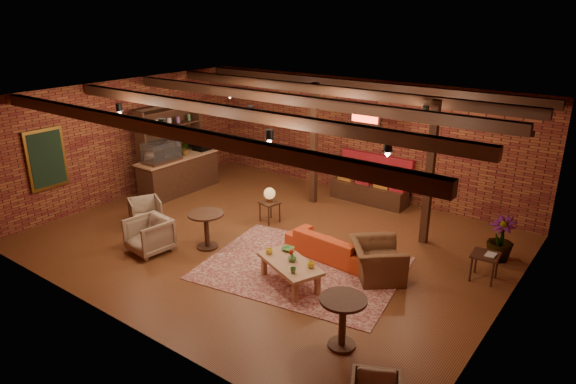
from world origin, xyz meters
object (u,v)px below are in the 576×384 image
Objects in this scene: round_table_left at (206,224)px; armchair_a at (145,210)px; side_table_lamp at (270,196)px; side_table_book at (485,256)px; armchair_b at (149,234)px; coffee_table at (290,264)px; round_table_right at (343,315)px; plant_tall at (508,195)px; armchair_right at (377,255)px; sofa at (331,245)px.

round_table_left reaches higher than armchair_a.
armchair_a is (-2.32, -1.91, -0.32)m from side_table_lamp.
side_table_lamp is at bearing -177.09° from side_table_book.
armchair_b reaches higher than side_table_book.
round_table_right is (1.78, -1.05, 0.15)m from coffee_table.
round_table_left is at bearing 53.02° from armchair_b.
side_table_lamp is at bearing 135.82° from coffee_table.
plant_tall reaches higher than side_table_book.
side_table_lamp is at bearing 141.35° from round_table_right.
round_table_left is at bearing 175.55° from coffee_table.
armchair_b is (-1.07, -2.81, -0.26)m from side_table_lamp.
round_table_left is 6.27m from plant_tall.
side_table_lamp is 5.30m from plant_tall.
armchair_b is at bearing -153.49° from side_table_book.
side_table_lamp is (-2.18, 2.11, 0.26)m from coffee_table.
armchair_right is (4.44, 1.93, 0.06)m from armchair_b.
round_table_right reaches higher than armchair_b.
coffee_table is 1.80× the size of round_table_right.
armchair_right is at bearing 16.30° from round_table_left.
plant_tall reaches higher than armchair_b.
side_table_lamp is 0.31× the size of plant_tall.
sofa is at bearing -161.54° from side_table_book.
round_table_right is at bearing 129.19° from sofa.
armchair_a is at bearing -140.46° from side_table_lamp.
coffee_table is at bearing -4.45° from round_table_left.
armchair_right reaches higher than armchair_b.
plant_tall reaches higher than round_table_left.
coffee_table is 2.14× the size of armchair_a.
armchair_b is 4.84m from armchair_right.
side_table_book is at bearing 33.46° from armchair_b.
plant_tall is at bearing -141.54° from sofa.
side_table_book is at bearing -45.95° from armchair_a.
plant_tall reaches higher than side_table_lamp.
coffee_table is 4.50m from armchair_a.
armchair_a is at bearing 18.68° from sofa.
armchair_a is 0.25× the size of plant_tall.
armchair_b is (-3.27, -2.11, 0.14)m from sofa.
sofa is at bearing 41.13° from armchair_right.
side_table_lamp reaches higher than coffee_table.
coffee_table is at bearing -64.85° from armchair_a.
sofa is 1.20m from armchair_right.
armchair_a is 7.71m from side_table_book.
plant_tall reaches higher than coffee_table.
sofa is at bearing 125.52° from round_table_right.
armchair_right is (1.17, -0.17, 0.20)m from sofa.
coffee_table is 1.72m from armchair_right.
armchair_right is 2.05m from side_table_book.
armchair_b is 0.98× the size of round_table_right.
round_table_left is at bearing -157.59° from side_table_book.
armchair_b is 5.04m from round_table_right.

